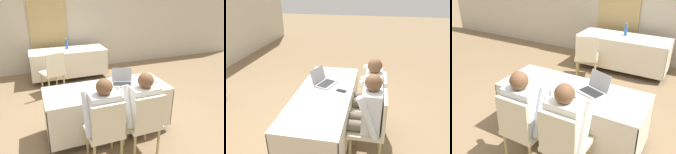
# 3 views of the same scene
# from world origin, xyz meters

# --- Properties ---
(ground_plane) EXTENTS (24.00, 24.00, 0.00)m
(ground_plane) POSITION_xyz_m (0.00, 0.00, 0.00)
(ground_plane) COLOR #846B4C
(wall_back) EXTENTS (12.00, 0.06, 2.70)m
(wall_back) POSITION_xyz_m (0.00, 3.24, 1.35)
(wall_back) COLOR beige
(wall_back) RESTS_ON ground_plane
(curtain_panel) EXTENTS (0.95, 0.04, 2.65)m
(curtain_panel) POSITION_xyz_m (-0.51, 3.18, 1.33)
(curtain_panel) COLOR tan
(curtain_panel) RESTS_ON ground_plane
(conference_table_near) EXTENTS (1.86, 0.75, 0.74)m
(conference_table_near) POSITION_xyz_m (0.00, 0.00, 0.56)
(conference_table_near) COLOR beige
(conference_table_near) RESTS_ON ground_plane
(conference_table_far) EXTENTS (1.86, 0.75, 0.74)m
(conference_table_far) POSITION_xyz_m (-0.14, 2.53, 0.56)
(conference_table_far) COLOR beige
(conference_table_far) RESTS_ON ground_plane
(laptop) EXTENTS (0.39, 0.38, 0.23)m
(laptop) POSITION_xyz_m (0.27, 0.06, 0.79)
(laptop) COLOR #99999E
(laptop) RESTS_ON conference_table_near
(cell_phone) EXTENTS (0.11, 0.15, 0.01)m
(cell_phone) POSITION_xyz_m (0.09, -0.23, 0.75)
(cell_phone) COLOR black
(cell_phone) RESTS_ON conference_table_near
(paper_beside_laptop) EXTENTS (0.28, 0.34, 0.00)m
(paper_beside_laptop) POSITION_xyz_m (-0.75, -0.09, 0.74)
(paper_beside_laptop) COLOR white
(paper_beside_laptop) RESTS_ON conference_table_near
(paper_centre_table) EXTENTS (0.22, 0.31, 0.00)m
(paper_centre_table) POSITION_xyz_m (0.67, 0.13, 0.74)
(paper_centre_table) COLOR white
(paper_centre_table) RESTS_ON conference_table_near
(paper_left_edge) EXTENTS (0.24, 0.32, 0.00)m
(paper_left_edge) POSITION_xyz_m (-0.05, -0.02, 0.74)
(paper_left_edge) COLOR white
(paper_left_edge) RESTS_ON conference_table_near
(water_bottle) EXTENTS (0.07, 0.07, 0.26)m
(water_bottle) POSITION_xyz_m (-0.15, 2.63, 0.86)
(water_bottle) COLOR #2D5BB7
(water_bottle) RESTS_ON conference_table_far
(chair_near_left) EXTENTS (0.44, 0.44, 0.92)m
(chair_near_left) POSITION_xyz_m (-0.27, -0.68, 0.51)
(chair_near_left) COLOR tan
(chair_near_left) RESTS_ON ground_plane
(chair_near_right) EXTENTS (0.44, 0.44, 0.92)m
(chair_near_right) POSITION_xyz_m (0.27, -0.68, 0.51)
(chair_near_right) COLOR tan
(chair_near_right) RESTS_ON ground_plane
(chair_far_spare) EXTENTS (0.57, 0.57, 0.92)m
(chair_far_spare) POSITION_xyz_m (-0.61, 1.74, 0.51)
(chair_far_spare) COLOR tan
(chair_far_spare) RESTS_ON ground_plane
(person_checkered_shirt) EXTENTS (0.50, 0.52, 1.18)m
(person_checkered_shirt) POSITION_xyz_m (-0.27, -0.58, 0.67)
(person_checkered_shirt) COLOR #665B4C
(person_checkered_shirt) RESTS_ON ground_plane
(person_white_shirt) EXTENTS (0.50, 0.52, 1.18)m
(person_white_shirt) POSITION_xyz_m (0.27, -0.58, 0.67)
(person_white_shirt) COLOR #665B4C
(person_white_shirt) RESTS_ON ground_plane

